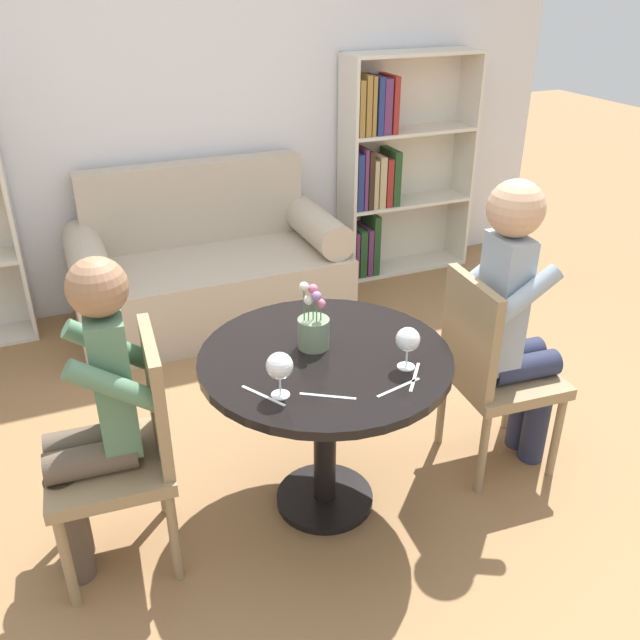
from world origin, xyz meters
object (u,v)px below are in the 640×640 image
(person_left, at_px, (94,418))
(flower_vase, at_px, (313,328))
(couch, at_px, (209,271))
(person_right, at_px, (515,320))
(wine_glass_right, at_px, (408,341))
(chair_left, at_px, (128,445))
(wine_glass_left, at_px, (280,367))
(chair_right, at_px, (490,366))
(bookshelf_right, at_px, (389,168))

(person_left, bearing_deg, flower_vase, 96.39)
(couch, distance_m, person_left, 1.98)
(person_right, xyz_separation_m, wine_glass_right, (-0.59, -0.15, 0.11))
(chair_left, xyz_separation_m, person_right, (1.56, -0.07, 0.21))
(person_right, height_order, flower_vase, person_right)
(wine_glass_right, bearing_deg, couch, 96.61)
(couch, height_order, flower_vase, flower_vase)
(wine_glass_left, bearing_deg, chair_right, 9.06)
(wine_glass_left, bearing_deg, bookshelf_right, 54.58)
(chair_right, relative_size, person_right, 0.70)
(chair_right, xyz_separation_m, wine_glass_left, (-0.98, -0.16, 0.32))
(chair_right, bearing_deg, flower_vase, 86.62)
(couch, relative_size, wine_glass_left, 9.93)
(wine_glass_right, xyz_separation_m, flower_vase, (-0.25, 0.26, -0.03))
(chair_left, relative_size, wine_glass_left, 5.59)
(chair_right, height_order, person_right, person_right)
(wine_glass_left, bearing_deg, couch, 83.05)
(bookshelf_right, bearing_deg, wine_glass_right, -116.58)
(wine_glass_left, bearing_deg, person_left, 159.36)
(chair_left, distance_m, person_left, 0.17)
(chair_left, height_order, wine_glass_right, chair_left)
(person_left, distance_m, wine_glass_right, 1.10)
(chair_left, xyz_separation_m, person_left, (-0.09, 0.01, 0.14))
(person_right, bearing_deg, bookshelf_right, -10.22)
(chair_right, height_order, person_left, person_left)
(person_left, xyz_separation_m, wine_glass_right, (1.06, -0.23, 0.18))
(person_left, distance_m, flower_vase, 0.83)
(person_right, distance_m, flower_vase, 0.85)
(chair_left, distance_m, wine_glass_left, 0.63)
(bookshelf_right, bearing_deg, chair_right, -106.60)
(person_left, relative_size, flower_vase, 4.45)
(person_left, height_order, person_right, person_right)
(chair_right, relative_size, person_left, 0.75)
(couch, distance_m, chair_left, 1.94)
(bookshelf_right, bearing_deg, person_right, -104.41)
(couch, relative_size, bookshelf_right, 1.07)
(chair_left, height_order, flower_vase, flower_vase)
(bookshelf_right, distance_m, flower_vase, 2.43)
(person_right, height_order, wine_glass_right, person_right)
(chair_left, bearing_deg, chair_right, 91.76)
(bookshelf_right, relative_size, chair_left, 1.66)
(person_right, xyz_separation_m, wine_glass_left, (-1.06, -0.15, 0.11))
(person_left, xyz_separation_m, flower_vase, (0.81, 0.04, 0.15))
(bookshelf_right, height_order, chair_left, bookshelf_right)
(bookshelf_right, height_order, flower_vase, bookshelf_right)
(bookshelf_right, xyz_separation_m, wine_glass_right, (-1.13, -2.27, 0.07))
(bookshelf_right, bearing_deg, person_left, -137.11)
(chair_left, xyz_separation_m, wine_glass_right, (0.97, -0.22, 0.32))
(chair_left, height_order, person_left, person_left)
(flower_vase, bearing_deg, wine_glass_left, -131.23)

